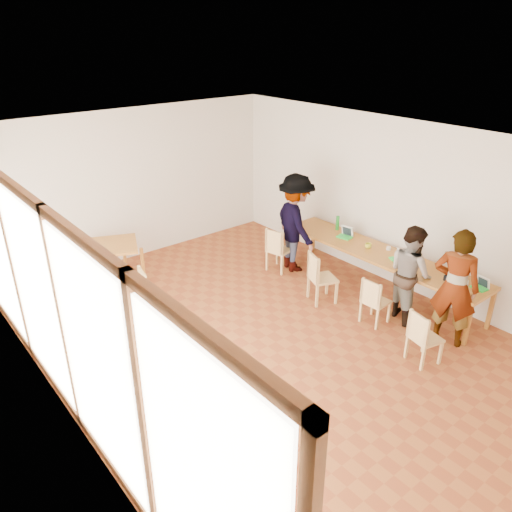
# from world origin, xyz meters

# --- Properties ---
(ground) EXTENTS (8.00, 8.00, 0.00)m
(ground) POSITION_xyz_m (0.00, 0.00, 0.00)
(ground) COLOR brown
(ground) RESTS_ON ground
(wall_back) EXTENTS (6.00, 0.10, 3.00)m
(wall_back) POSITION_xyz_m (0.00, 4.00, 1.50)
(wall_back) COLOR beige
(wall_back) RESTS_ON ground
(wall_right) EXTENTS (0.10, 8.00, 3.00)m
(wall_right) POSITION_xyz_m (3.00, 0.00, 1.50)
(wall_right) COLOR beige
(wall_right) RESTS_ON ground
(window_wall) EXTENTS (0.10, 8.00, 3.00)m
(window_wall) POSITION_xyz_m (-2.96, 0.00, 1.50)
(window_wall) COLOR white
(window_wall) RESTS_ON ground
(ceiling) EXTENTS (6.00, 8.00, 0.04)m
(ceiling) POSITION_xyz_m (0.00, 0.00, 3.02)
(ceiling) COLOR white
(ceiling) RESTS_ON wall_back
(communal_table) EXTENTS (0.80, 4.00, 0.75)m
(communal_table) POSITION_xyz_m (2.50, -0.14, 0.70)
(communal_table) COLOR #A36624
(communal_table) RESTS_ON ground
(side_table) EXTENTS (0.90, 0.90, 0.75)m
(side_table) POSITION_xyz_m (-1.00, 3.20, 0.67)
(side_table) COLOR #A36624
(side_table) RESTS_ON ground
(chair_near) EXTENTS (0.46, 0.46, 0.44)m
(chair_near) POSITION_xyz_m (1.23, -1.89, 0.50)
(chair_near) COLOR #DCB26E
(chair_near) RESTS_ON ground
(chair_mid) EXTENTS (0.39, 0.39, 0.43)m
(chair_mid) POSITION_xyz_m (1.53, -0.81, 0.49)
(chair_mid) COLOR #DCB26E
(chair_mid) RESTS_ON ground
(chair_far) EXTENTS (0.55, 0.55, 0.48)m
(chair_far) POSITION_xyz_m (1.37, 0.26, 0.56)
(chair_far) COLOR #DCB26E
(chair_far) RESTS_ON ground
(chair_empty) EXTENTS (0.50, 0.50, 0.47)m
(chair_empty) POSITION_xyz_m (1.62, 1.58, 0.54)
(chair_empty) COLOR #DCB26E
(chair_empty) RESTS_ON ground
(chair_spare) EXTENTS (0.49, 0.49, 0.47)m
(chair_spare) POSITION_xyz_m (-1.29, 1.65, 0.55)
(chair_spare) COLOR #DCB26E
(chair_spare) RESTS_ON ground
(person_near) EXTENTS (0.63, 0.77, 1.84)m
(person_near) POSITION_xyz_m (2.04, -1.84, 0.92)
(person_near) COLOR gray
(person_near) RESTS_ON ground
(person_mid) EXTENTS (0.86, 0.96, 1.61)m
(person_mid) POSITION_xyz_m (2.13, -1.02, 0.80)
(person_mid) COLOR gray
(person_mid) RESTS_ON ground
(person_far) EXTENTS (1.05, 1.39, 1.91)m
(person_far) POSITION_xyz_m (1.97, 1.46, 0.96)
(person_far) COLOR gray
(person_far) RESTS_ON ground
(laptop_near) EXTENTS (0.22, 0.25, 0.19)m
(laptop_near) POSITION_xyz_m (2.63, -1.94, 0.80)
(laptop_near) COLOR #2BD942
(laptop_near) RESTS_ON communal_table
(laptop_mid) EXTENTS (0.27, 0.28, 0.19)m
(laptop_mid) POSITION_xyz_m (2.49, -0.54, 0.80)
(laptop_mid) COLOR #2BD942
(laptop_mid) RESTS_ON communal_table
(laptop_far) EXTENTS (0.26, 0.29, 0.22)m
(laptop_far) POSITION_xyz_m (2.58, 0.71, 0.81)
(laptop_far) COLOR #2BD942
(laptop_far) RESTS_ON communal_table
(yellow_mug) EXTENTS (0.15, 0.15, 0.09)m
(yellow_mug) POSITION_xyz_m (2.49, 0.11, 0.80)
(yellow_mug) COLOR gold
(yellow_mug) RESTS_ON communal_table
(green_bottle) EXTENTS (0.07, 0.07, 0.28)m
(green_bottle) POSITION_xyz_m (2.73, 1.07, 0.89)
(green_bottle) COLOR #1F8223
(green_bottle) RESTS_ON communal_table
(clear_glass) EXTENTS (0.07, 0.07, 0.09)m
(clear_glass) POSITION_xyz_m (2.53, -1.75, 0.80)
(clear_glass) COLOR silver
(clear_glass) RESTS_ON communal_table
(condiment_cup) EXTENTS (0.08, 0.08, 0.06)m
(condiment_cup) POSITION_xyz_m (2.72, -0.17, 0.78)
(condiment_cup) COLOR white
(condiment_cup) RESTS_ON communal_table
(pink_phone) EXTENTS (0.05, 0.10, 0.01)m
(pink_phone) POSITION_xyz_m (2.80, -0.69, 0.76)
(pink_phone) COLOR #CB3865
(pink_phone) RESTS_ON communal_table
(black_pouch) EXTENTS (0.16, 0.26, 0.09)m
(black_pouch) POSITION_xyz_m (2.50, -1.57, 0.80)
(black_pouch) COLOR black
(black_pouch) RESTS_ON communal_table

